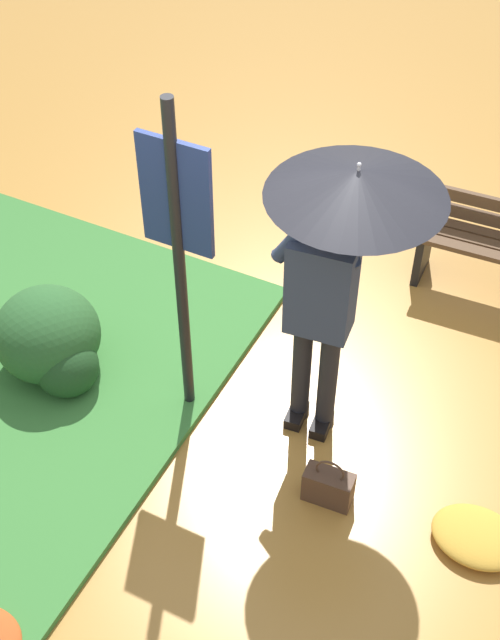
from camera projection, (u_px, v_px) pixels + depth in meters
The scene contains 6 objects.
ground_plane at pixel (288, 393), 5.77m from camera, with size 18.00×18.00×0.00m, color #B27A33.
person_with_umbrella at pixel (340, 238), 4.52m from camera, with size 0.96×0.96×2.04m.
info_sign_post at pixel (178, 234), 4.71m from camera, with size 0.44×0.07×2.30m.
handbag at pixel (328, 486), 5.07m from camera, with size 0.31×0.16×0.37m.
shrub_cluster at pixel (51, 340), 5.71m from camera, with size 0.79×0.72×0.65m.
leaf_pile_by_bench at pixel (477, 537), 4.90m from camera, with size 0.53×0.43×0.12m.
Camera 1 is at (1.48, -3.52, 4.37)m, focal length 47.39 mm.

